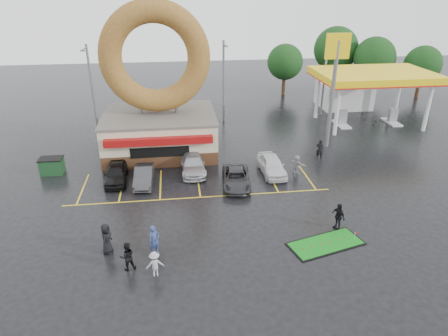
{
  "coord_description": "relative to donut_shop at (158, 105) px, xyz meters",
  "views": [
    {
      "loc": [
        -1.59,
        -22.72,
        14.65
      ],
      "look_at": [
        1.81,
        3.65,
        2.2
      ],
      "focal_mm": 32.0,
      "sensor_mm": 36.0,
      "label": 1
    }
  ],
  "objects": [
    {
      "name": "person_blackjkt",
      "position": [
        -1.61,
        -17.26,
        -3.6
      ],
      "size": [
        0.96,
        0.82,
        1.73
      ],
      "primitive_type": "imported",
      "rotation": [
        0.0,
        0.0,
        3.36
      ],
      "color": "black",
      "rests_on": "ground"
    },
    {
      "name": "donut_shop",
      "position": [
        0.0,
        0.0,
        0.0
      ],
      "size": [
        10.2,
        8.7,
        13.5
      ],
      "color": "#472B19",
      "rests_on": "ground"
    },
    {
      "name": "car_white",
      "position": [
        9.24,
        -6.21,
        -3.7
      ],
      "size": [
        1.93,
        4.55,
        1.53
      ],
      "primitive_type": "imported",
      "rotation": [
        0.0,
        0.0,
        0.03
      ],
      "color": "silver",
      "rests_on": "ground"
    },
    {
      "name": "tree_far_a",
      "position": [
        29.0,
        17.03,
        0.72
      ],
      "size": [
        5.6,
        5.6,
        8.0
      ],
      "color": "#332114",
      "rests_on": "ground"
    },
    {
      "name": "streetlight_left",
      "position": [
        -7.0,
        6.95,
        0.32
      ],
      "size": [
        0.4,
        2.21,
        9.0
      ],
      "color": "slate",
      "rests_on": "ground"
    },
    {
      "name": "streetlight_mid",
      "position": [
        7.0,
        7.95,
        0.32
      ],
      "size": [
        0.4,
        2.21,
        9.0
      ],
      "color": "slate",
      "rests_on": "ground"
    },
    {
      "name": "car_dgrey",
      "position": [
        -1.28,
        -6.73,
        -3.8
      ],
      "size": [
        1.51,
        4.05,
        1.32
      ],
      "primitive_type": "imported",
      "rotation": [
        0.0,
        0.0,
        -0.03
      ],
      "color": "#303033",
      "rests_on": "ground"
    },
    {
      "name": "person_cameraman",
      "position": [
        11.55,
        -14.82,
        -3.55
      ],
      "size": [
        0.81,
        1.16,
        1.83
      ],
      "primitive_type": "imported",
      "rotation": [
        0.0,
        0.0,
        -1.2
      ],
      "color": "black",
      "rests_on": "ground"
    },
    {
      "name": "person_blue",
      "position": [
        -0.16,
        -16.06,
        -3.5
      ],
      "size": [
        0.84,
        0.77,
        1.92
      ],
      "primitive_type": "imported",
      "rotation": [
        0.0,
        0.0,
        0.58
      ],
      "color": "navy",
      "rests_on": "ground"
    },
    {
      "name": "dumpster",
      "position": [
        -9.0,
        -3.85,
        -3.81
      ],
      "size": [
        1.82,
        1.23,
        1.3
      ],
      "primitive_type": "cube",
      "rotation": [
        0.0,
        0.0,
        -0.02
      ],
      "color": "#1A4422",
      "rests_on": "ground"
    },
    {
      "name": "person_bystander",
      "position": [
        -2.95,
        -15.53,
        -3.5
      ],
      "size": [
        0.77,
        1.04,
        1.93
      ],
      "primitive_type": "imported",
      "rotation": [
        0.0,
        0.0,
        1.39
      ],
      "color": "black",
      "rests_on": "ground"
    },
    {
      "name": "tree_far_d",
      "position": [
        17.0,
        19.03,
        0.07
      ],
      "size": [
        4.9,
        4.9,
        7.0
      ],
      "color": "#332114",
      "rests_on": "ground"
    },
    {
      "name": "car_black",
      "position": [
        -3.51,
        -6.07,
        -3.75
      ],
      "size": [
        1.82,
        4.24,
        1.43
      ],
      "primitive_type": "imported",
      "rotation": [
        0.0,
        0.0,
        0.03
      ],
      "color": "black",
      "rests_on": "ground"
    },
    {
      "name": "person_walker_near",
      "position": [
        11.3,
        -6.53,
        -3.63
      ],
      "size": [
        1.33,
        1.52,
        1.66
      ],
      "primitive_type": "imported",
      "rotation": [
        0.0,
        0.0,
        2.22
      ],
      "color": "#949496",
      "rests_on": "ground"
    },
    {
      "name": "car_grey",
      "position": [
        5.94,
        -8.02,
        -3.83
      ],
      "size": [
        2.6,
        4.8,
        1.28
      ],
      "primitive_type": "imported",
      "rotation": [
        0.0,
        0.0,
        -0.11
      ],
      "color": "#2E2E31",
      "rests_on": "ground"
    },
    {
      "name": "person_walker_far",
      "position": [
        14.25,
        -3.78,
        -3.53
      ],
      "size": [
        0.81,
        0.73,
        1.87
      ],
      "primitive_type": "imported",
      "rotation": [
        0.0,
        0.0,
        2.61
      ],
      "color": "black",
      "rests_on": "ground"
    },
    {
      "name": "tree_far_b",
      "position": [
        35.0,
        15.03,
        0.07
      ],
      "size": [
        4.9,
        4.9,
        7.0
      ],
      "color": "#332114",
      "rests_on": "ground"
    },
    {
      "name": "car_silver",
      "position": [
        2.72,
        -4.97,
        -3.76
      ],
      "size": [
        2.07,
        4.89,
        1.41
      ],
      "primitive_type": "imported",
      "rotation": [
        0.0,
        0.0,
        0.02
      ],
      "color": "#A6A7AB",
      "rests_on": "ground"
    },
    {
      "name": "shell_sign",
      "position": [
        16.0,
        -0.97,
        2.91
      ],
      "size": [
        2.2,
        0.36,
        10.6
      ],
      "color": "slate",
      "rests_on": "ground"
    },
    {
      "name": "person_hoodie",
      "position": [
        -0.09,
        -18.0,
        -3.7
      ],
      "size": [
        1.07,
        0.73,
        1.53
      ],
      "primitive_type": "imported",
      "rotation": [
        0.0,
        0.0,
        3.31
      ],
      "color": "#9A9A9C",
      "rests_on": "ground"
    },
    {
      "name": "tree_far_c",
      "position": [
        25.0,
        21.03,
        1.37
      ],
      "size": [
        6.3,
        6.3,
        9.0
      ],
      "color": "#332114",
      "rests_on": "ground"
    },
    {
      "name": "ground",
      "position": [
        3.0,
        -12.97,
        -4.46
      ],
      "size": [
        120.0,
        120.0,
        0.0
      ],
      "primitive_type": "plane",
      "color": "black",
      "rests_on": "ground"
    },
    {
      "name": "gas_station",
      "position": [
        23.0,
        7.97,
        -0.77
      ],
      "size": [
        12.3,
        13.65,
        5.9
      ],
      "color": "silver",
      "rests_on": "ground"
    },
    {
      "name": "streetlight_right",
      "position": [
        19.0,
        8.95,
        0.32
      ],
      "size": [
        0.4,
        2.21,
        9.0
      ],
      "color": "slate",
      "rests_on": "ground"
    },
    {
      "name": "putting_green",
      "position": [
        10.21,
        -16.43,
        -4.43
      ],
      "size": [
        5.0,
        3.16,
        0.58
      ],
      "color": "black",
      "rests_on": "ground"
    }
  ]
}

